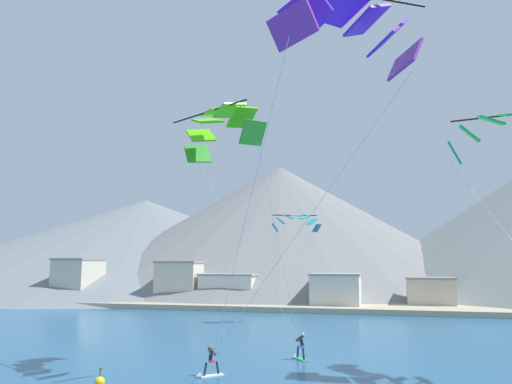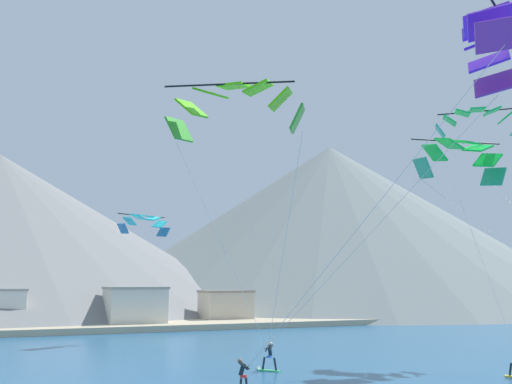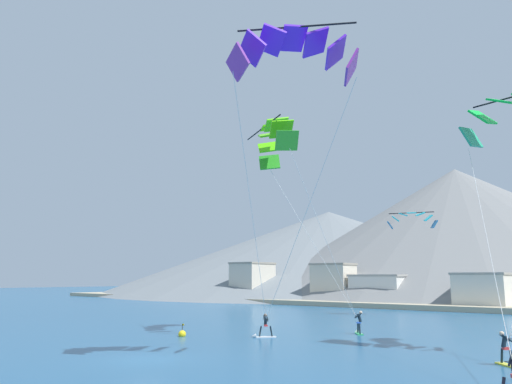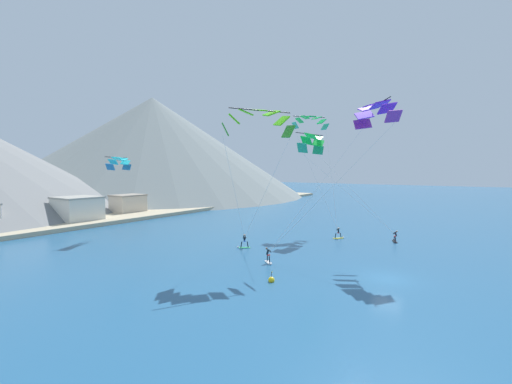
{
  "view_description": "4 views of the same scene",
  "coord_description": "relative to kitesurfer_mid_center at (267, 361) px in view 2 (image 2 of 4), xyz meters",
  "views": [
    {
      "loc": [
        8.34,
        -16.43,
        6.48
      ],
      "look_at": [
        0.49,
        14.42,
        10.95
      ],
      "focal_mm": 35.0,
      "sensor_mm": 36.0,
      "label": 1
    },
    {
      "loc": [
        -12.35,
        -15.06,
        5.33
      ],
      "look_at": [
        1.98,
        18.15,
        11.11
      ],
      "focal_mm": 40.0,
      "sensor_mm": 36.0,
      "label": 2
    },
    {
      "loc": [
        21.62,
        -17.15,
        4.21
      ],
      "look_at": [
        -3.23,
        12.74,
        10.91
      ],
      "focal_mm": 35.0,
      "sensor_mm": 36.0,
      "label": 3
    },
    {
      "loc": [
        -31.75,
        -6.85,
        9.84
      ],
      "look_at": [
        -1.33,
        13.36,
        7.42
      ],
      "focal_mm": 24.0,
      "sensor_mm": 36.0,
      "label": 4
    }
  ],
  "objects": [
    {
      "name": "parafoil_kite_near_trail",
      "position": [
        13.43,
        -3.31,
        13.44
      ],
      "size": [
        7.8,
        13.06,
        14.0
      ],
      "color": "#24A677"
    },
    {
      "name": "parafoil_kite_distant_high_outer",
      "position": [
        -3.51,
        19.86,
        10.41
      ],
      "size": [
        5.4,
        3.58,
        1.98
      ],
      "color": "teal"
    },
    {
      "name": "shore_building_quay_east",
      "position": [
        11.81,
        39.25,
        1.65
      ],
      "size": [
        6.4,
        5.27,
        4.38
      ],
      "color": "beige",
      "rests_on": "ground"
    },
    {
      "name": "kitesurfer_far_left",
      "position": [
        -4.24,
        -6.39,
        -0.05
      ],
      "size": [
        1.47,
        1.55,
        1.73
      ],
      "color": "white",
      "rests_on": "ground"
    },
    {
      "name": "parafoil_kite_far_left",
      "position": [
        4.6,
        -14.61,
        15.58
      ],
      "size": [
        11.73,
        11.4,
        15.99
      ],
      "color": "purple"
    },
    {
      "name": "parafoil_kite_mid_center",
      "position": [
        -4.13,
        -5.0,
        14.46
      ],
      "size": [
        7.78,
        7.79,
        14.87
      ],
      "color": "green"
    },
    {
      "name": "shore_building_old_town",
      "position": [
        -0.83,
        36.49,
        1.91
      ],
      "size": [
        6.83,
        7.16,
        4.9
      ],
      "color": "silver",
      "rests_on": "ground"
    },
    {
      "name": "shoreline_strip",
      "position": [
        -2.61,
        34.68,
        -0.2
      ],
      "size": [
        180.0,
        10.0,
        0.7
      ],
      "primitive_type": "cube",
      "color": "tan",
      "rests_on": "ground"
    },
    {
      "name": "mountain_peak_central_summit",
      "position": [
        52.37,
        79.54,
        17.83
      ],
      "size": [
        112.15,
        112.15,
        36.76
      ],
      "color": "slate",
      "rests_on": "ground"
    },
    {
      "name": "kitesurfer_mid_center",
      "position": [
        0.0,
        0.0,
        0.0
      ],
      "size": [
        1.39,
        1.62,
        1.8
      ],
      "color": "#33B266",
      "rests_on": "ground"
    },
    {
      "name": "parafoil_kite_near_lead",
      "position": [
        17.14,
        -1.22,
        17.04
      ],
      "size": [
        7.68,
        9.0,
        17.23
      ],
      "color": "#25B996"
    }
  ]
}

